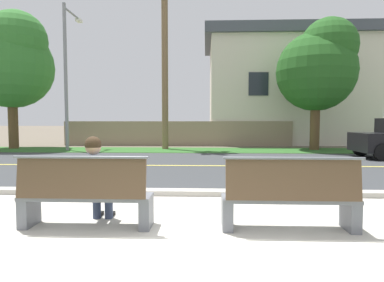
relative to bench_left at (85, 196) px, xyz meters
The scene contains 14 objects.
ground_plane 7.82m from the bench_left, 79.94° to the left, with size 140.00×140.00×0.00m, color #665B4C.
sidewalk_pavement 1.44m from the bench_left, ahead, with size 44.00×3.60×0.01m, color beige.
curb_edge 2.48m from the bench_left, 56.17° to the left, with size 44.00×0.30×0.11m, color #ADA89E.
street_asphalt 6.35m from the bench_left, 77.57° to the left, with size 52.00×8.00×0.01m, color #383A3D.
road_centre_line 6.35m from the bench_left, 77.57° to the left, with size 48.00×0.14×0.01m, color #E0CC4C.
far_verge_grass 11.75m from the bench_left, 83.34° to the left, with size 48.00×2.80×0.02m, color #2D6026.
bench_left is the anchor object (origin of this frame).
bench_right 2.72m from the bench_left, ahead, with size 1.77×0.48×1.01m.
seated_person_blue 0.30m from the bench_left, 61.04° to the left, with size 0.52×0.68×1.25m.
streetlamp 13.02m from the bench_left, 113.77° to the left, with size 0.24×2.10×6.96m.
shade_tree_far_left 15.21m from the bench_left, 123.79° to the left, with size 4.18×4.18×6.89m.
shade_tree_left 14.44m from the bench_left, 59.48° to the left, with size 3.82×3.82×6.31m.
garden_wall 14.50m from the bench_left, 90.10° to the left, with size 13.00×0.36×1.40m, color gray.
house_across_street 19.18m from the bench_left, 69.18° to the left, with size 10.35×6.91×6.95m.
Camera 1 is at (0.26, -3.99, 1.47)m, focal length 30.85 mm.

